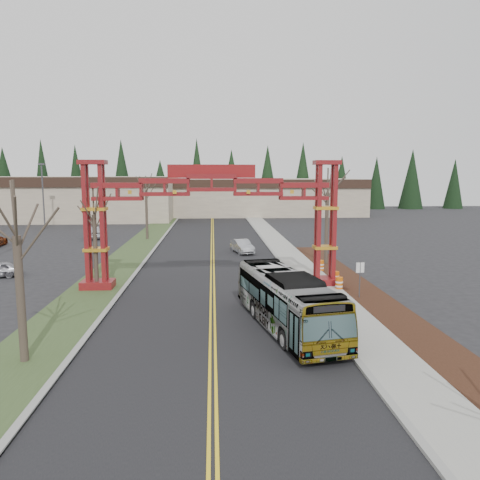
{
  "coord_description": "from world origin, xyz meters",
  "views": [
    {
      "loc": [
        0.05,
        -14.39,
        7.95
      ],
      "look_at": [
        1.74,
        14.31,
        3.89
      ],
      "focal_mm": 35.0,
      "sensor_mm": 36.0,
      "label": 1
    }
  ],
  "objects": [
    {
      "name": "bare_tree_median_near",
      "position": [
        -8.0,
        5.1,
        5.4
      ],
      "size": [
        3.49,
        3.49,
        7.73
      ],
      "color": "#382D26",
      "rests_on": "ground"
    },
    {
      "name": "grass_median",
      "position": [
        -8.0,
        25.0,
        0.04
      ],
      "size": [
        4.0,
        110.0,
        0.08
      ],
      "primitive_type": "cube",
      "color": "#354723",
      "rests_on": "ground"
    },
    {
      "name": "landscape_strip",
      "position": [
        10.2,
        10.0,
        0.06
      ],
      "size": [
        2.6,
        50.0,
        0.12
      ],
      "primitive_type": "cube",
      "color": "black",
      "rests_on": "ground"
    },
    {
      "name": "lane_line_left",
      "position": [
        -0.12,
        25.0,
        0.03
      ],
      "size": [
        0.12,
        100.0,
        0.01
      ],
      "primitive_type": "cube",
      "color": "yellow",
      "rests_on": "road"
    },
    {
      "name": "gateway_arch",
      "position": [
        0.0,
        18.0,
        5.98
      ],
      "size": [
        18.2,
        1.6,
        8.9
      ],
      "color": "maroon",
      "rests_on": "ground"
    },
    {
      "name": "road",
      "position": [
        0.0,
        25.0,
        0.01
      ],
      "size": [
        12.0,
        110.0,
        0.02
      ],
      "primitive_type": "cube",
      "color": "black",
      "rests_on": "ground"
    },
    {
      "name": "transit_bus",
      "position": [
        3.82,
        8.84,
        1.48
      ],
      "size": [
        4.47,
        10.89,
        2.96
      ],
      "primitive_type": "imported",
      "rotation": [
        0.0,
        0.0,
        0.19
      ],
      "color": "#B9BBC1",
      "rests_on": "ground"
    },
    {
      "name": "barrel_mid",
      "position": [
        8.94,
        18.33,
        0.48
      ],
      "size": [
        0.52,
        0.52,
        0.96
      ],
      "color": "#D25D0B",
      "rests_on": "ground"
    },
    {
      "name": "bare_tree_median_mid",
      "position": [
        -8.0,
        17.76,
        5.17
      ],
      "size": [
        2.92,
        2.92,
        7.13
      ],
      "color": "#382D26",
      "rests_on": "ground"
    },
    {
      "name": "parked_car_far_a",
      "position": [
        -14.88,
        44.18,
        0.74
      ],
      "size": [
        2.73,
        4.75,
        1.48
      ],
      "primitive_type": "imported",
      "rotation": [
        0.0,
        0.0,
        3.42
      ],
      "color": "#A4A4AB",
      "rests_on": "ground"
    },
    {
      "name": "sidewalk_right",
      "position": [
        7.6,
        25.0,
        0.08
      ],
      "size": [
        2.6,
        110.0,
        0.14
      ],
      "primitive_type": "cube",
      "color": "gray",
      "rests_on": "ground"
    },
    {
      "name": "light_pole_far",
      "position": [
        -24.41,
        54.92,
        5.5
      ],
      "size": [
        0.82,
        0.41,
        9.5
      ],
      "color": "#3F3F44",
      "rests_on": "ground"
    },
    {
      "name": "conifer_treeline",
      "position": [
        0.25,
        92.0,
        6.49
      ],
      "size": [
        116.1,
        5.6,
        13.0
      ],
      "color": "black",
      "rests_on": "ground"
    },
    {
      "name": "ground",
      "position": [
        0.0,
        0.0,
        0.0
      ],
      "size": [
        200.0,
        200.0,
        0.0
      ],
      "primitive_type": "plane",
      "color": "black",
      "rests_on": "ground"
    },
    {
      "name": "lane_line_right",
      "position": [
        0.12,
        25.0,
        0.03
      ],
      "size": [
        0.12,
        100.0,
        0.01
      ],
      "primitive_type": "cube",
      "color": "yellow",
      "rests_on": "road"
    },
    {
      "name": "bare_tree_right_far",
      "position": [
        10.0,
        25.71,
        6.32
      ],
      "size": [
        3.21,
        3.21,
        8.49
      ],
      "color": "#382D26",
      "rests_on": "ground"
    },
    {
      "name": "barrel_south",
      "position": [
        8.7,
        16.53,
        0.47
      ],
      "size": [
        0.51,
        0.51,
        0.94
      ],
      "color": "#D25D0B",
      "rests_on": "ground"
    },
    {
      "name": "barrel_north",
      "position": [
        8.86,
        22.76,
        0.48
      ],
      "size": [
        0.52,
        0.52,
        0.96
      ],
      "color": "#D25D0B",
      "rests_on": "ground"
    },
    {
      "name": "curb_left",
      "position": [
        -6.15,
        25.0,
        0.07
      ],
      "size": [
        0.3,
        110.0,
        0.15
      ],
      "primitive_type": "cube",
      "color": "gray",
      "rests_on": "ground"
    },
    {
      "name": "bare_tree_median_far",
      "position": [
        -8.0,
        43.08,
        5.65
      ],
      "size": [
        3.15,
        3.15,
        7.77
      ],
      "color": "#382D26",
      "rests_on": "ground"
    },
    {
      "name": "retail_building_west",
      "position": [
        -30.0,
        71.96,
        3.76
      ],
      "size": [
        46.0,
        22.3,
        7.5
      ],
      "color": "tan",
      "rests_on": "ground"
    },
    {
      "name": "street_sign",
      "position": [
        9.4,
        14.28,
        1.71
      ],
      "size": [
        0.54,
        0.12,
        2.38
      ],
      "color": "#3F3F44",
      "rests_on": "ground"
    },
    {
      "name": "retail_building_east",
      "position": [
        10.0,
        79.95,
        3.51
      ],
      "size": [
        38.0,
        20.3,
        7.0
      ],
      "color": "tan",
      "rests_on": "ground"
    },
    {
      "name": "silver_sedan",
      "position": [
        3.02,
        32.44,
        0.68
      ],
      "size": [
        2.42,
        4.34,
        1.36
      ],
      "primitive_type": "imported",
      "rotation": [
        0.0,
        0.0,
        0.25
      ],
      "color": "#A5A8AD",
      "rests_on": "ground"
    },
    {
      "name": "curb_right",
      "position": [
        6.15,
        25.0,
        0.07
      ],
      "size": [
        0.3,
        110.0,
        0.15
      ],
      "primitive_type": "cube",
      "color": "gray",
      "rests_on": "ground"
    }
  ]
}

